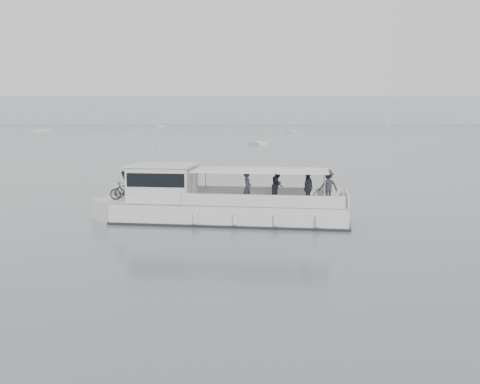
{
  "coord_description": "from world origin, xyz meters",
  "views": [
    {
      "loc": [
        0.34,
        -29.25,
        5.4
      ],
      "look_at": [
        1.37,
        -1.64,
        1.6
      ],
      "focal_mm": 40.0,
      "sensor_mm": 36.0,
      "label": 1
    }
  ],
  "objects": [
    {
      "name": "headland",
      "position": [
        0.0,
        560.0,
        14.0
      ],
      "size": [
        1400.0,
        90.0,
        28.0
      ],
      "primitive_type": "cube",
      "color": "#939EA8",
      "rests_on": "ground"
    },
    {
      "name": "tour_boat",
      "position": [
        -0.31,
        -1.42,
        0.95
      ],
      "size": [
        13.89,
        5.47,
        5.79
      ],
      "rotation": [
        0.0,
        0.0,
        -0.18
      ],
      "color": "silver",
      "rests_on": "ground"
    },
    {
      "name": "ground",
      "position": [
        0.0,
        0.0,
        0.0
      ],
      "size": [
        1400.0,
        1400.0,
        0.0
      ],
      "primitive_type": "plane",
      "color": "slate",
      "rests_on": "ground"
    },
    {
      "name": "moored_fleet",
      "position": [
        -35.56,
        215.7,
        0.36
      ],
      "size": [
        457.49,
        337.18,
        9.77
      ],
      "color": "silver",
      "rests_on": "ground"
    }
  ]
}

